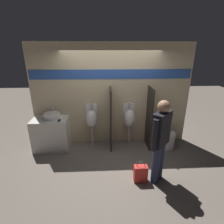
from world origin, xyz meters
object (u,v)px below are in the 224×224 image
Objects in this scene: urinal_near_counter at (92,119)px; urinal_far at (129,118)px; toilet at (166,136)px; cell_phone at (59,120)px; sink_basin at (52,116)px; shopping_bag at (140,173)px; person_in_vest at (160,139)px.

urinal_far is (1.01, 0.00, 0.00)m from urinal_near_counter.
urinal_near_counter is 1.01m from urinal_far.
urinal_near_counter is at bearing 175.06° from toilet.
toilet reaches higher than cell_phone.
sink_basin reaches higher than shopping_bag.
sink_basin is 0.47× the size of toilet.
shopping_bag is (1.83, -1.23, -0.67)m from cell_phone.
sink_basin is 3.09m from toilet.
sink_basin is 0.24× the size of person_in_vest.
cell_phone is 0.83m from urinal_near_counter.
sink_basin is 1.02m from urinal_near_counter.
urinal_near_counter is 2.02m from person_in_vest.
urinal_far is (1.80, 0.26, -0.08)m from cell_phone.
urinal_near_counter reaches higher than shopping_bag.
toilet is at bearing -1.76° from sink_basin.
urinal_near_counter and urinal_far have the same top height.
urinal_far reaches higher than cell_phone.
urinal_far is at bearing 2.32° from sink_basin.
sink_basin is at bearing -175.36° from urinal_near_counter.
person_in_vest reaches higher than cell_phone.
urinal_near_counter reaches higher than toilet.
person_in_vest is at bearing -29.89° from sink_basin.
cell_phone is at bearing 146.15° from shopping_bag.
urinal_near_counter is 1.91m from shopping_bag.
toilet is 1.85× the size of shopping_bag.
toilet is 1.57m from person_in_vest.
urinal_far is (2.02, 0.08, -0.14)m from sink_basin.
cell_phone reaches higher than shopping_bag.
urinal_far reaches higher than toilet.
sink_basin is 0.35× the size of urinal_near_counter.
urinal_near_counter is 2.48× the size of shopping_bag.
urinal_near_counter is at bearing 4.64° from sink_basin.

